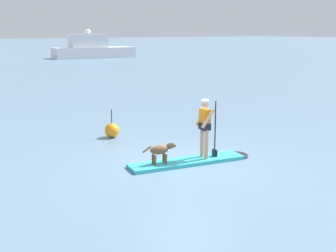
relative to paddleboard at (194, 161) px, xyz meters
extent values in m
plane|color=slate|center=(-0.23, 0.03, -0.05)|extent=(400.00, 400.00, 0.00)
cube|color=#33B2BF|center=(-0.23, 0.03, 0.00)|extent=(3.48, 1.23, 0.10)
ellipsoid|color=black|center=(1.46, -0.22, 0.00)|extent=(0.66, 0.77, 0.10)
cylinder|color=tan|center=(0.33, 0.08, 0.48)|extent=(0.12, 0.12, 0.85)
cylinder|color=tan|center=(0.29, -0.18, 0.48)|extent=(0.12, 0.12, 0.85)
cube|color=black|center=(0.31, -0.05, 0.98)|extent=(0.27, 0.39, 0.20)
cube|color=orange|center=(0.31, -0.05, 1.19)|extent=(0.25, 0.37, 0.58)
sphere|color=tan|center=(0.31, -0.05, 1.65)|extent=(0.22, 0.22, 0.22)
ellipsoid|color=white|center=(0.31, -0.05, 1.71)|extent=(0.23, 0.23, 0.11)
cylinder|color=tan|center=(0.34, 0.14, 1.23)|extent=(0.43, 0.15, 0.54)
cylinder|color=tan|center=(0.28, -0.23, 1.23)|extent=(0.43, 0.15, 0.54)
cylinder|color=black|center=(0.66, -0.10, 0.86)|extent=(0.04, 0.04, 1.63)
cube|color=black|center=(0.66, -0.10, 0.15)|extent=(0.11, 0.19, 0.20)
ellipsoid|color=brown|center=(-1.08, 0.16, 0.45)|extent=(0.57, 0.30, 0.26)
ellipsoid|color=brown|center=(-0.75, 0.11, 0.52)|extent=(0.24, 0.19, 0.18)
ellipsoid|color=#503923|center=(-0.64, 0.10, 0.50)|extent=(0.13, 0.10, 0.08)
cylinder|color=brown|center=(-1.44, 0.22, 0.50)|extent=(0.27, 0.09, 0.18)
cylinder|color=brown|center=(-0.91, 0.21, 0.18)|extent=(0.07, 0.07, 0.27)
cylinder|color=brown|center=(-0.93, 0.06, 0.18)|extent=(0.07, 0.07, 0.27)
cylinder|color=brown|center=(-1.23, 0.26, 0.18)|extent=(0.07, 0.07, 0.27)
cylinder|color=brown|center=(-1.25, 0.11, 0.18)|extent=(0.07, 0.07, 0.27)
cube|color=white|center=(17.50, 46.94, 0.66)|extent=(11.27, 4.11, 1.41)
cube|color=silver|center=(16.67, 46.94, 2.25)|extent=(5.14, 2.85, 1.77)
ellipsoid|color=white|center=(16.67, 46.94, 3.48)|extent=(0.90, 0.90, 0.60)
sphere|color=orange|center=(-0.67, 3.98, 0.20)|extent=(0.51, 0.51, 0.51)
cylinder|color=black|center=(-0.67, 3.98, 0.71)|extent=(0.03, 0.03, 0.50)
camera|label=1|loc=(-7.17, -9.62, 3.64)|focal=46.65mm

